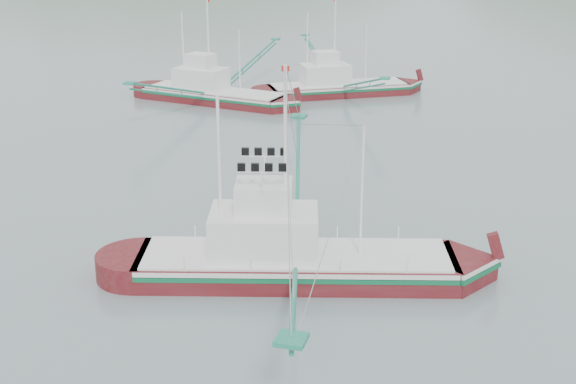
# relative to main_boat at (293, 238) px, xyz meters

# --- Properties ---
(ground) EXTENTS (1200.00, 1200.00, 0.00)m
(ground) POSITION_rel_main_boat_xyz_m (-1.30, -2.40, -2.17)
(ground) COLOR slate
(ground) RESTS_ON ground
(main_boat) EXTENTS (16.24, 27.87, 11.51)m
(main_boat) POSITION_rel_main_boat_xyz_m (0.00, 0.00, 0.00)
(main_boat) COLOR #4F0D10
(main_boat) RESTS_ON ground
(bg_boat_far) EXTENTS (16.56, 22.94, 10.09)m
(bg_boat_far) POSITION_rel_main_boat_xyz_m (-7.18, 41.12, -0.06)
(bg_boat_far) COLOR #4F0D10
(bg_boat_far) RESTS_ON ground
(bg_boat_left) EXTENTS (14.57, 25.39, 10.36)m
(bg_boat_left) POSITION_rel_main_boat_xyz_m (-17.84, 34.84, -0.44)
(bg_boat_left) COLOR #4F0D10
(bg_boat_left) RESTS_ON ground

